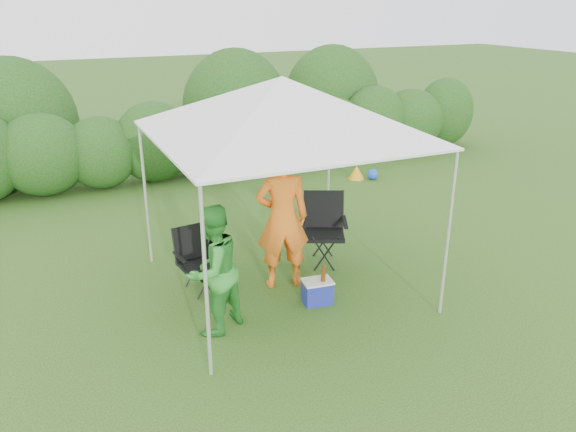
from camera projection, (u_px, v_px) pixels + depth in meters
name	position (u px, v px, depth m)	size (l,w,h in m)	color
ground	(298.00, 301.00, 7.35)	(70.00, 70.00, 0.00)	#355C1D
hedge	(184.00, 141.00, 12.18)	(15.87, 1.53, 1.80)	#234E18
canopy	(282.00, 107.00, 6.89)	(3.10, 3.10, 2.83)	silver
chair_right	(324.00, 224.00, 8.29)	(0.80, 0.78, 1.05)	black
chair_left	(195.00, 255.00, 7.51)	(0.59, 0.55, 0.88)	black
man	(282.00, 218.00, 7.43)	(0.72, 0.47, 1.96)	orange
woman	(213.00, 270.00, 6.44)	(0.76, 0.60, 1.57)	green
cooler	(317.00, 291.00, 7.26)	(0.41, 0.32, 0.32)	navy
bottle	(323.00, 273.00, 7.15)	(0.06, 0.06, 0.23)	#592D0C
lawn_toy	(361.00, 173.00, 12.31)	(0.59, 0.49, 0.30)	orange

